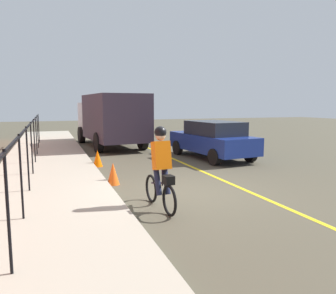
# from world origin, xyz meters

# --- Properties ---
(ground_plane) EXTENTS (80.00, 80.00, 0.00)m
(ground_plane) POSITION_xyz_m (0.00, 0.00, 0.00)
(ground_plane) COLOR #4B4536
(lane_line_centre) EXTENTS (36.00, 0.12, 0.01)m
(lane_line_centre) POSITION_xyz_m (0.00, -1.60, 0.00)
(lane_line_centre) COLOR yellow
(lane_line_centre) RESTS_ON ground
(sidewalk) EXTENTS (40.00, 3.20, 0.15)m
(sidewalk) POSITION_xyz_m (0.00, 3.40, 0.07)
(sidewalk) COLOR #A69D8B
(sidewalk) RESTS_ON ground
(iron_fence) EXTENTS (21.53, 0.04, 1.60)m
(iron_fence) POSITION_xyz_m (1.00, 3.80, 1.36)
(iron_fence) COLOR black
(iron_fence) RESTS_ON sidewalk
(cyclist_lead) EXTENTS (1.71, 0.38, 1.83)m
(cyclist_lead) POSITION_xyz_m (-1.12, 1.05, 0.91)
(cyclist_lead) COLOR black
(cyclist_lead) RESTS_ON ground
(patrol_sedan) EXTENTS (4.56, 2.28, 1.58)m
(patrol_sedan) POSITION_xyz_m (4.65, -3.21, 0.82)
(patrol_sedan) COLOR navy
(patrol_sedan) RESTS_ON ground
(box_truck_background) EXTENTS (6.89, 3.00, 2.78)m
(box_truck_background) POSITION_xyz_m (9.94, 0.14, 1.55)
(box_truck_background) COLOR #2B222F
(box_truck_background) RESTS_ON ground
(traffic_cone_near) EXTENTS (0.36, 0.36, 0.64)m
(traffic_cone_near) POSITION_xyz_m (1.49, 1.61, 0.32)
(traffic_cone_near) COLOR #EA5615
(traffic_cone_near) RESTS_ON ground
(traffic_cone_far) EXTENTS (0.36, 0.36, 0.62)m
(traffic_cone_far) POSITION_xyz_m (4.40, 1.64, 0.31)
(traffic_cone_far) COLOR #F86001
(traffic_cone_far) RESTS_ON ground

